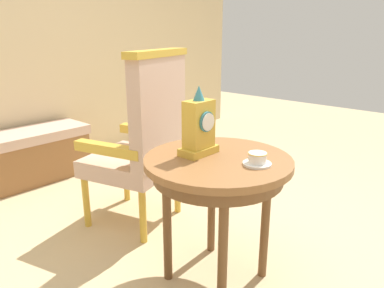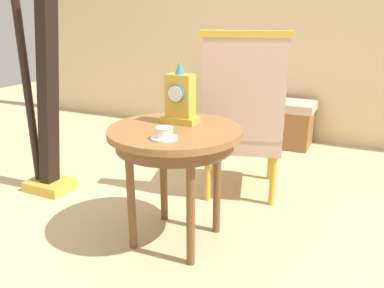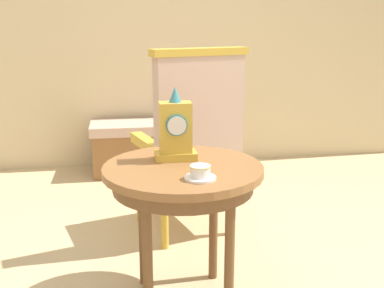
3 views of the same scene
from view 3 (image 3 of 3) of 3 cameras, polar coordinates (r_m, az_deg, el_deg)
wall_back at (r=4.28m, az=-6.76°, el=16.11°), size 6.00×0.10×2.80m
side_table at (r=2.12m, az=-1.07°, el=-4.66°), size 0.71×0.71×0.67m
teacup_left at (r=1.91m, az=0.99°, el=-3.49°), size 0.13×0.13×0.06m
mantel_clock at (r=2.15m, az=-2.00°, el=1.60°), size 0.19×0.11×0.34m
armchair at (r=2.81m, az=-0.15°, el=0.36°), size 0.67×0.66×1.14m
window_bench at (r=4.12m, az=-5.35°, el=-0.33°), size 0.96×0.40×0.44m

